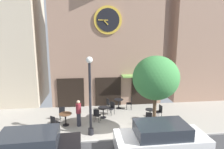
{
  "coord_description": "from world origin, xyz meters",
  "views": [
    {
      "loc": [
        -0.91,
        -9.53,
        5.54
      ],
      "look_at": [
        0.5,
        2.74,
        3.08
      ],
      "focal_mm": 31.44,
      "sensor_mm": 36.0,
      "label": 1
    }
  ],
  "objects_px": {
    "cafe_table_center": "(150,113)",
    "street_lamp": "(90,96)",
    "street_tree": "(156,78)",
    "cafe_chair_corner": "(149,118)",
    "cafe_table_leftmost": "(119,102)",
    "cafe_chair_curbside": "(159,111)",
    "cafe_chair_facing_wall": "(109,103)",
    "cafe_chair_facing_street": "(62,113)",
    "cafe_chair_by_entrance": "(97,114)",
    "cafe_chair_near_lamp": "(112,107)",
    "cafe_chair_right_end": "(130,103)",
    "cafe_table_near_door": "(103,110)",
    "pedestrian_maroon": "(79,113)",
    "parked_car_white": "(161,139)",
    "cafe_table_center_right": "(66,117)",
    "cafe_chair_under_awning": "(54,122)"
  },
  "relations": [
    {
      "from": "cafe_table_center",
      "to": "street_lamp",
      "type": "bearing_deg",
      "value": -159.4
    },
    {
      "from": "street_tree",
      "to": "cafe_chair_corner",
      "type": "bearing_deg",
      "value": 88.77
    },
    {
      "from": "cafe_table_leftmost",
      "to": "cafe_chair_curbside",
      "type": "relative_size",
      "value": 0.81
    },
    {
      "from": "cafe_chair_corner",
      "to": "cafe_chair_curbside",
      "type": "distance_m",
      "value": 1.46
    },
    {
      "from": "street_tree",
      "to": "cafe_chair_facing_wall",
      "type": "relative_size",
      "value": 4.98
    },
    {
      "from": "cafe_chair_facing_wall",
      "to": "cafe_chair_facing_street",
      "type": "distance_m",
      "value": 3.57
    },
    {
      "from": "street_tree",
      "to": "cafe_chair_by_entrance",
      "type": "xyz_separation_m",
      "value": [
        -3.19,
        1.84,
        -2.72
      ]
    },
    {
      "from": "cafe_chair_near_lamp",
      "to": "cafe_chair_corner",
      "type": "xyz_separation_m",
      "value": [
        2.11,
        -2.05,
        0.0
      ]
    },
    {
      "from": "street_tree",
      "to": "cafe_chair_right_end",
      "type": "height_order",
      "value": "street_tree"
    },
    {
      "from": "cafe_chair_facing_wall",
      "to": "cafe_chair_near_lamp",
      "type": "relative_size",
      "value": 1.0
    },
    {
      "from": "cafe_chair_facing_street",
      "to": "cafe_chair_curbside",
      "type": "distance_m",
      "value": 6.51
    },
    {
      "from": "cafe_table_near_door",
      "to": "cafe_chair_facing_street",
      "type": "xyz_separation_m",
      "value": [
        -2.72,
        -0.12,
        0.0
      ]
    },
    {
      "from": "street_lamp",
      "to": "pedestrian_maroon",
      "type": "distance_m",
      "value": 1.97
    },
    {
      "from": "cafe_table_near_door",
      "to": "cafe_chair_by_entrance",
      "type": "xyz_separation_m",
      "value": [
        -0.46,
        -0.66,
        0.0
      ]
    },
    {
      "from": "street_tree",
      "to": "cafe_chair_facing_street",
      "type": "bearing_deg",
      "value": 156.35
    },
    {
      "from": "parked_car_white",
      "to": "cafe_chair_curbside",
      "type": "bearing_deg",
      "value": 70.98
    },
    {
      "from": "cafe_table_center_right",
      "to": "cafe_chair_by_entrance",
      "type": "distance_m",
      "value": 1.97
    },
    {
      "from": "cafe_chair_facing_street",
      "to": "pedestrian_maroon",
      "type": "height_order",
      "value": "pedestrian_maroon"
    },
    {
      "from": "cafe_chair_under_awning",
      "to": "cafe_chair_right_end",
      "type": "height_order",
      "value": "same"
    },
    {
      "from": "cafe_table_leftmost",
      "to": "cafe_chair_under_awning",
      "type": "relative_size",
      "value": 0.81
    },
    {
      "from": "cafe_chair_facing_wall",
      "to": "cafe_chair_by_entrance",
      "type": "xyz_separation_m",
      "value": [
        -0.99,
        -2.04,
        0.0
      ]
    },
    {
      "from": "cafe_table_leftmost",
      "to": "cafe_chair_right_end",
      "type": "distance_m",
      "value": 0.88
    },
    {
      "from": "cafe_table_center",
      "to": "parked_car_white",
      "type": "relative_size",
      "value": 0.18
    },
    {
      "from": "cafe_table_near_door",
      "to": "cafe_chair_facing_street",
      "type": "distance_m",
      "value": 2.72
    },
    {
      "from": "cafe_chair_corner",
      "to": "street_lamp",
      "type": "bearing_deg",
      "value": -168.63
    },
    {
      "from": "cafe_table_leftmost",
      "to": "cafe_chair_corner",
      "type": "distance_m",
      "value": 3.43
    },
    {
      "from": "cafe_chair_facing_street",
      "to": "parked_car_white",
      "type": "height_order",
      "value": "parked_car_white"
    },
    {
      "from": "cafe_chair_right_end",
      "to": "cafe_chair_curbside",
      "type": "relative_size",
      "value": 1.0
    },
    {
      "from": "cafe_table_near_door",
      "to": "pedestrian_maroon",
      "type": "height_order",
      "value": "pedestrian_maroon"
    },
    {
      "from": "cafe_table_center_right",
      "to": "cafe_table_near_door",
      "type": "distance_m",
      "value": 2.58
    },
    {
      "from": "cafe_chair_near_lamp",
      "to": "cafe_chair_curbside",
      "type": "relative_size",
      "value": 1.0
    },
    {
      "from": "cafe_chair_by_entrance",
      "to": "cafe_chair_facing_street",
      "type": "xyz_separation_m",
      "value": [
        -2.25,
        0.54,
        0.0
      ]
    },
    {
      "from": "cafe_chair_under_awning",
      "to": "parked_car_white",
      "type": "distance_m",
      "value": 6.2
    },
    {
      "from": "street_lamp",
      "to": "cafe_chair_by_entrance",
      "type": "xyz_separation_m",
      "value": [
        0.4,
        1.58,
        -1.73
      ]
    },
    {
      "from": "street_tree",
      "to": "cafe_chair_near_lamp",
      "type": "distance_m",
      "value": 4.59
    },
    {
      "from": "cafe_chair_under_awning",
      "to": "cafe_chair_facing_street",
      "type": "distance_m",
      "value": 1.39
    },
    {
      "from": "street_tree",
      "to": "parked_car_white",
      "type": "bearing_deg",
      "value": -99.35
    },
    {
      "from": "cafe_chair_right_end",
      "to": "cafe_chair_by_entrance",
      "type": "bearing_deg",
      "value": -142.35
    },
    {
      "from": "cafe_table_center",
      "to": "cafe_chair_near_lamp",
      "type": "distance_m",
      "value": 2.74
    },
    {
      "from": "street_lamp",
      "to": "cafe_chair_corner",
      "type": "relative_size",
      "value": 4.95
    },
    {
      "from": "cafe_table_center",
      "to": "cafe_chair_right_end",
      "type": "distance_m",
      "value": 2.3
    },
    {
      "from": "cafe_table_near_door",
      "to": "cafe_chair_facing_wall",
      "type": "relative_size",
      "value": 0.82
    },
    {
      "from": "cafe_chair_facing_wall",
      "to": "pedestrian_maroon",
      "type": "height_order",
      "value": "pedestrian_maroon"
    },
    {
      "from": "cafe_table_center",
      "to": "pedestrian_maroon",
      "type": "distance_m",
      "value": 4.66
    },
    {
      "from": "cafe_table_center",
      "to": "pedestrian_maroon",
      "type": "height_order",
      "value": "pedestrian_maroon"
    },
    {
      "from": "pedestrian_maroon",
      "to": "cafe_chair_right_end",
      "type": "bearing_deg",
      "value": 32.9
    },
    {
      "from": "street_tree",
      "to": "cafe_chair_under_awning",
      "type": "height_order",
      "value": "street_tree"
    },
    {
      "from": "cafe_table_center_right",
      "to": "cafe_chair_near_lamp",
      "type": "bearing_deg",
      "value": 24.96
    },
    {
      "from": "street_lamp",
      "to": "cafe_chair_right_end",
      "type": "distance_m",
      "value": 4.99
    },
    {
      "from": "pedestrian_maroon",
      "to": "cafe_chair_facing_wall",
      "type": "bearing_deg",
      "value": 49.06
    }
  ]
}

